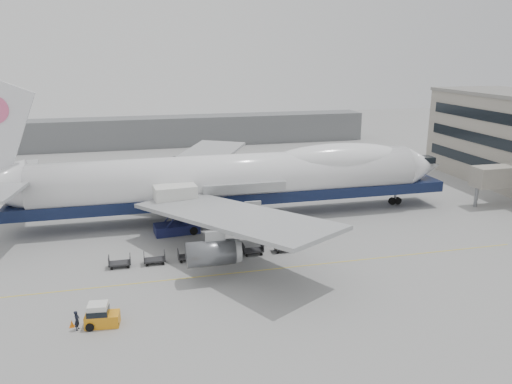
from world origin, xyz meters
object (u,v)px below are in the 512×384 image
object	(u,v)px
baggage_tug	(101,316)
catering_truck	(176,207)
airliner	(237,178)
ground_worker	(77,320)

from	to	relation	value
baggage_tug	catering_truck	bearing A→B (deg)	74.73
catering_truck	airliner	bearing A→B (deg)	21.39
airliner	catering_truck	xyz separation A→B (m)	(-8.76, -4.45, -2.16)
airliner	ground_worker	xyz separation A→B (m)	(-18.89, -25.62, -4.77)
airliner	ground_worker	world-z (taller)	airliner
airliner	ground_worker	distance (m)	32.19
baggage_tug	ground_worker	xyz separation A→B (m)	(-1.88, -0.21, -0.05)
catering_truck	ground_worker	bearing A→B (deg)	-121.12
airliner	catering_truck	world-z (taller)	airliner
baggage_tug	airliner	bearing A→B (deg)	62.42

